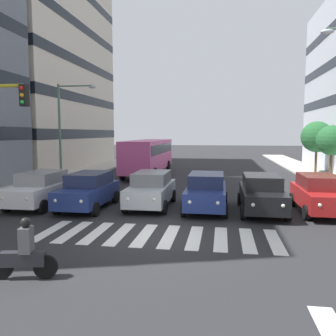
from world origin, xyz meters
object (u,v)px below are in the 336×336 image
at_px(street_lamp_right, 66,122).
at_px(street_tree_3, 317,137).
at_px(car_1, 262,193).
at_px(car_2, 206,191).
at_px(car_3, 151,189).
at_px(car_0, 320,194).
at_px(car_4, 89,190).
at_px(bus_behind_traffic, 148,153).
at_px(street_tree_2, 332,140).
at_px(motorcycle_with_rider, 24,254).
at_px(car_5, 41,188).

distance_m(street_lamp_right, street_tree_3, 21.30).
height_order(car_1, car_2, same).
bearing_deg(car_2, car_3, -5.22).
bearing_deg(car_0, car_1, 7.32).
height_order(car_1, street_lamp_right, street_lamp_right).
bearing_deg(car_4, car_0, -176.01).
relative_size(bus_behind_traffic, street_tree_2, 2.58).
bearing_deg(car_4, car_1, -177.08).
distance_m(car_1, street_tree_2, 12.76).
xyz_separation_m(street_tree_2, street_tree_3, (-0.26, -5.18, 0.20)).
relative_size(motorcycle_with_rider, street_lamp_right, 0.24).
bearing_deg(car_1, car_4, 2.92).
bearing_deg(bus_behind_traffic, car_5, 79.41).
height_order(car_0, street_tree_2, street_tree_2).
distance_m(car_4, car_5, 2.53).
height_order(car_0, car_2, same).
relative_size(car_4, motorcycle_with_rider, 2.64).
xyz_separation_m(car_5, street_tree_3, (-17.12, -16.44, 2.40)).
bearing_deg(car_0, street_lamp_right, -23.69).
distance_m(car_2, car_4, 5.66).
xyz_separation_m(car_2, car_4, (5.63, 0.56, 0.00)).
distance_m(car_1, bus_behind_traffic, 15.54).
relative_size(car_2, car_3, 1.00).
relative_size(car_3, car_5, 1.00).
distance_m(bus_behind_traffic, motorcycle_with_rider, 21.64).
xyz_separation_m(bus_behind_traffic, street_tree_2, (-14.34, 2.23, 1.22)).
relative_size(street_tree_2, street_tree_3, 0.90).
xyz_separation_m(car_5, street_tree_2, (-16.86, -11.26, 2.20)).
distance_m(car_3, street_lamp_right, 10.72).
bearing_deg(motorcycle_with_rider, car_1, -128.44).
relative_size(car_4, car_5, 1.00).
bearing_deg(car_2, bus_behind_traffic, -66.63).
xyz_separation_m(car_3, street_tree_3, (-11.67, -15.74, 2.40)).
distance_m(car_3, street_tree_3, 19.74).
relative_size(car_2, street_lamp_right, 0.64).
xyz_separation_m(car_2, car_5, (8.16, 0.45, 0.00)).
relative_size(car_0, bus_behind_traffic, 0.42).
bearing_deg(car_4, street_tree_2, -141.58).
relative_size(car_3, street_tree_2, 1.09).
distance_m(car_0, street_lamp_right, 17.22).
xyz_separation_m(car_0, motorcycle_with_rider, (9.24, 8.70, -0.24)).
bearing_deg(street_tree_2, car_3, 42.79).
height_order(car_1, car_4, same).
bearing_deg(street_tree_2, motorcycle_with_rider, 56.45).
xyz_separation_m(bus_behind_traffic, street_tree_3, (-14.60, -2.95, 1.42)).
height_order(car_3, street_tree_2, street_tree_2).
height_order(bus_behind_traffic, street_tree_3, street_tree_3).
relative_size(car_1, motorcycle_with_rider, 2.64).
height_order(car_2, motorcycle_with_rider, car_2).
relative_size(car_1, street_tree_2, 1.09).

